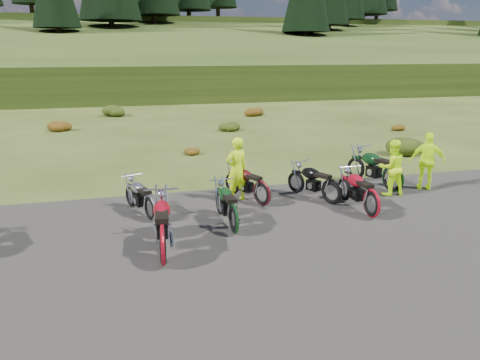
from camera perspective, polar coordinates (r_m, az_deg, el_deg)
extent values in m
plane|color=#2F3E14|center=(10.89, 3.74, -6.96)|extent=(300.00, 300.00, 0.00)
cube|color=black|center=(9.20, 7.78, -11.54)|extent=(20.00, 12.00, 0.04)
cube|color=#293D14|center=(119.64, -13.68, 13.17)|extent=(300.00, 90.00, 9.17)
cylinder|color=black|center=(85.55, -24.03, 18.41)|extent=(0.70, 0.70, 2.20)
cylinder|color=black|center=(59.81, -21.25, 16.04)|extent=(0.70, 0.70, 2.20)
cylinder|color=black|center=(65.58, -15.36, 17.44)|extent=(0.70, 0.70, 2.20)
cylinder|color=black|center=(71.90, -10.40, 18.47)|extent=(0.70, 0.70, 2.20)
cylinder|color=black|center=(78.65, -6.23, 19.23)|extent=(0.70, 0.70, 2.20)
cylinder|color=black|center=(85.71, -2.70, 19.66)|extent=(0.70, 0.70, 2.20)
cylinder|color=black|center=(63.36, 7.97, 16.64)|extent=(0.70, 0.70, 2.20)
cylinder|color=black|center=(71.31, 10.73, 17.35)|extent=(0.70, 0.70, 2.20)
cylinder|color=black|center=(79.38, 12.95, 17.90)|extent=(0.70, 0.70, 2.20)
cylinder|color=black|center=(87.55, 14.77, 18.32)|extent=(0.70, 0.70, 2.20)
cylinder|color=black|center=(95.79, 16.29, 18.66)|extent=(0.70, 0.70, 2.20)
ellipsoid|color=#71330E|center=(26.56, -21.21, 6.34)|extent=(1.30, 1.30, 0.77)
ellipsoid|color=black|center=(31.64, -15.01, 8.33)|extent=(1.56, 1.56, 0.92)
ellipsoid|color=#71330E|center=(19.34, -6.08, 3.74)|extent=(0.77, 0.77, 0.45)
ellipsoid|color=black|center=(25.00, -1.39, 6.69)|extent=(1.03, 1.03, 0.61)
ellipsoid|color=#71330E|center=(30.80, 1.58, 8.52)|extent=(1.30, 1.30, 0.77)
ellipsoid|color=black|center=(20.58, 19.66, 4.30)|extent=(1.56, 1.56, 0.92)
ellipsoid|color=#71330E|center=(26.55, 18.43, 6.26)|extent=(0.77, 0.77, 0.45)
imported|color=#BCF00C|center=(13.12, -0.41, 1.19)|extent=(0.76, 0.61, 1.82)
imported|color=#BCF00C|center=(14.38, 18.00, 1.35)|extent=(0.83, 0.67, 1.65)
imported|color=#BCF00C|center=(15.33, 21.87, 2.06)|extent=(1.11, 0.87, 1.77)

